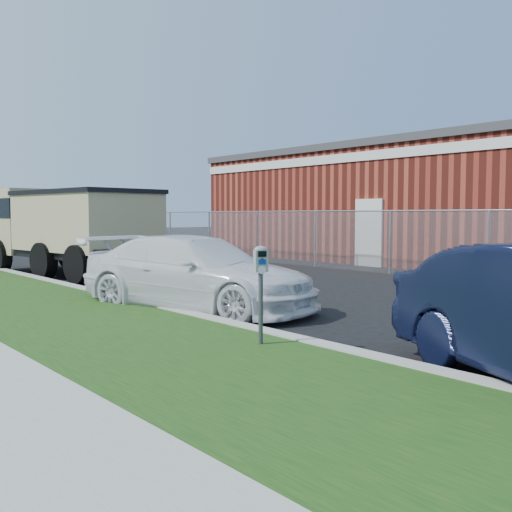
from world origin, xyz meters
TOP-DOWN VIEW (x-y plane):
  - ground at (0.00, 0.00)m, footprint 120.00×120.00m
  - chainlink_fence at (6.00, 7.00)m, footprint 0.06×30.06m
  - brick_building at (12.00, 8.00)m, footprint 9.20×14.20m
  - parking_meter at (-3.17, -1.25)m, footprint 0.19×0.16m
  - white_wagon at (-1.89, 2.13)m, footprint 3.08×4.90m
  - dump_truck at (-1.17, 9.82)m, footprint 3.20×6.51m

SIDE VIEW (x-z plane):
  - ground at x=0.00m, z-range 0.00..0.00m
  - white_wagon at x=-1.89m, z-range 0.00..1.32m
  - parking_meter at x=-3.17m, z-range 0.38..1.59m
  - chainlink_fence at x=6.00m, z-range -13.74..16.26m
  - dump_truck at x=-1.17m, z-range 0.15..2.60m
  - brick_building at x=12.00m, z-range 0.04..4.21m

